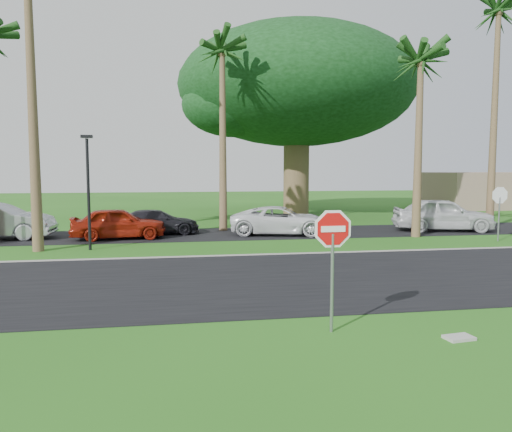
{
  "coord_description": "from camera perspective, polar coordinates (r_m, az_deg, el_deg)",
  "views": [
    {
      "loc": [
        -2.62,
        -12.45,
        3.28
      ],
      "look_at": [
        -0.04,
        3.06,
        1.8
      ],
      "focal_mm": 35.0,
      "sensor_mm": 36.0,
      "label": 1
    }
  ],
  "objects": [
    {
      "name": "ground",
      "position": [
        13.14,
        2.4,
        -9.09
      ],
      "size": [
        120.0,
        120.0,
        0.0
      ],
      "primitive_type": "plane",
      "color": "#225515",
      "rests_on": "ground"
    },
    {
      "name": "road",
      "position": [
        15.05,
        0.82,
        -7.18
      ],
      "size": [
        120.0,
        8.0,
        0.02
      ],
      "primitive_type": "cube",
      "color": "black",
      "rests_on": "ground"
    },
    {
      "name": "parking_strip",
      "position": [
        25.3,
        -3.42,
        -2.05
      ],
      "size": [
        120.0,
        5.0,
        0.02
      ],
      "primitive_type": "cube",
      "color": "black",
      "rests_on": "ground"
    },
    {
      "name": "curb",
      "position": [
        18.97,
        -1.36,
        -4.49
      ],
      "size": [
        120.0,
        0.12,
        0.06
      ],
      "primitive_type": "cube",
      "color": "gray",
      "rests_on": "ground"
    },
    {
      "name": "stop_sign_near",
      "position": [
        10.07,
        8.74,
        -3.3
      ],
      "size": [
        1.05,
        0.07,
        2.62
      ],
      "color": "gray",
      "rests_on": "ground"
    },
    {
      "name": "stop_sign_far",
      "position": [
        25.19,
        26.07,
        1.4
      ],
      "size": [
        1.05,
        0.07,
        2.62
      ],
      "rotation": [
        0.0,
        0.0,
        3.14
      ],
      "color": "gray",
      "rests_on": "ground"
    },
    {
      "name": "palm_center",
      "position": [
        27.22,
        -3.88,
        17.85
      ],
      "size": [
        5.0,
        5.0,
        10.5
      ],
      "color": "brown",
      "rests_on": "ground"
    },
    {
      "name": "palm_right_near",
      "position": [
        25.75,
        18.33,
        16.11
      ],
      "size": [
        5.0,
        5.0,
        9.5
      ],
      "color": "brown",
      "rests_on": "ground"
    },
    {
      "name": "palm_right_far",
      "position": [
        32.05,
        25.98,
        19.87
      ],
      "size": [
        5.0,
        5.0,
        13.0
      ],
      "color": "brown",
      "rests_on": "ground"
    },
    {
      "name": "canopy_tree",
      "position": [
        35.96,
        4.7,
        14.44
      ],
      "size": [
        16.5,
        16.5,
        13.12
      ],
      "color": "brown",
      "rests_on": "ground"
    },
    {
      "name": "streetlight_right",
      "position": [
        21.23,
        -18.63,
        3.4
      ],
      "size": [
        0.45,
        0.25,
        4.64
      ],
      "color": "black",
      "rests_on": "ground"
    },
    {
      "name": "building_far",
      "position": [
        46.8,
        25.26,
        2.69
      ],
      "size": [
        10.0,
        6.0,
        3.0
      ],
      "primitive_type": "cube",
      "color": "gray",
      "rests_on": "ground"
    },
    {
      "name": "car_red",
      "position": [
        24.22,
        -15.45,
        -0.84
      ],
      "size": [
        4.48,
        2.15,
        1.48
      ],
      "primitive_type": "imported",
      "rotation": [
        0.0,
        0.0,
        1.67
      ],
      "color": "maroon",
      "rests_on": "ground"
    },
    {
      "name": "car_dark",
      "position": [
        25.59,
        -11.24,
        -0.71
      ],
      "size": [
        4.26,
        1.85,
        1.22
      ],
      "primitive_type": "imported",
      "rotation": [
        0.0,
        0.0,
        1.61
      ],
      "color": "black",
      "rests_on": "ground"
    },
    {
      "name": "car_minivan",
      "position": [
        24.93,
        2.91,
        -0.56
      ],
      "size": [
        5.46,
        3.45,
        1.41
      ],
      "primitive_type": "imported",
      "rotation": [
        0.0,
        0.0,
        1.34
      ],
      "color": "white",
      "rests_on": "ground"
    },
    {
      "name": "car_pickup",
      "position": [
        28.19,
        20.59,
        0.14
      ],
      "size": [
        5.47,
        3.2,
        1.75
      ],
      "primitive_type": "imported",
      "rotation": [
        0.0,
        0.0,
        1.34
      ],
      "color": "silver",
      "rests_on": "ground"
    },
    {
      "name": "utility_slab",
      "position": [
        10.68,
        22.18,
        -12.75
      ],
      "size": [
        0.59,
        0.42,
        0.06
      ],
      "primitive_type": "cube",
      "rotation": [
        0.0,
        0.0,
        0.13
      ],
      "color": "#9D9D95",
      "rests_on": "ground"
    }
  ]
}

